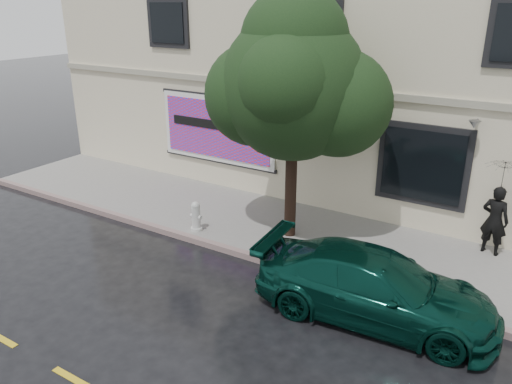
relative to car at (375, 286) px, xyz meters
The scene contains 11 objects.
ground 3.66m from the car, 166.95° to the right, with size 90.00×90.00×0.00m, color black.
sidewalk 4.31m from the car, 145.15° to the left, with size 20.00×3.50×0.15m, color gray.
curb 3.62m from the car, 168.88° to the left, with size 20.00×0.18×0.16m, color gray.
road_marking 5.59m from the car, 129.08° to the right, with size 19.00×0.12×0.01m, color gold.
building 9.34m from the car, 113.15° to the left, with size 20.00×8.12×7.00m.
billboard 7.98m from the car, 148.49° to the left, with size 4.30×0.16×2.20m.
car is the anchor object (origin of this frame).
pedestrian 4.12m from the car, 67.41° to the left, with size 0.62×0.41×1.70m, color black.
umbrella 4.37m from the car, 67.41° to the left, with size 0.89×0.89×0.66m, color black.
street_tree 4.92m from the car, 144.54° to the left, with size 3.46×3.46×5.53m.
fire_hydrant 5.33m from the car, 168.54° to the left, with size 0.33×0.31×0.81m.
Camera 1 is at (5.96, -7.49, 5.85)m, focal length 35.00 mm.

